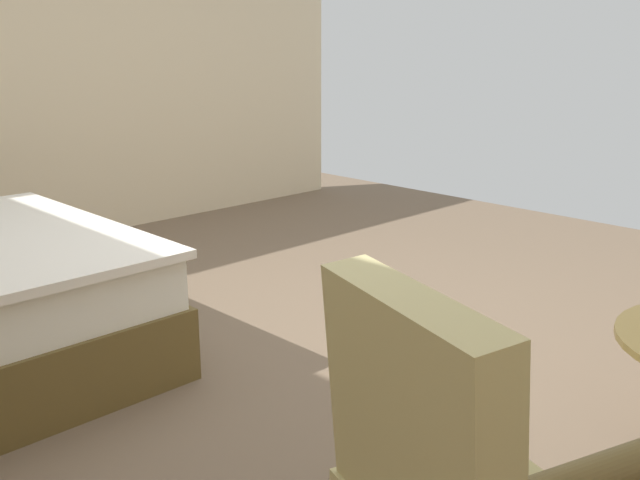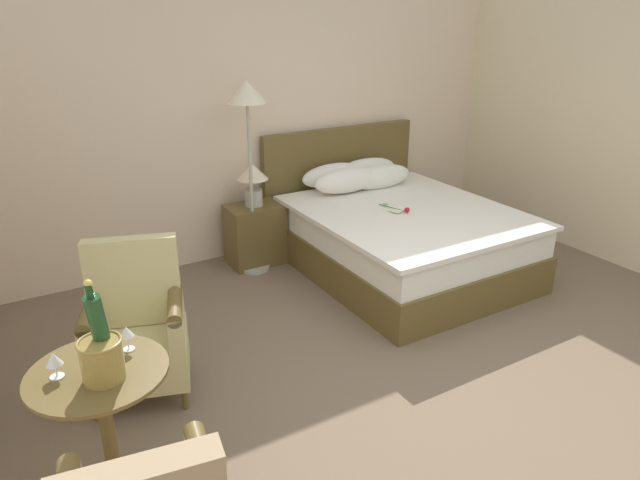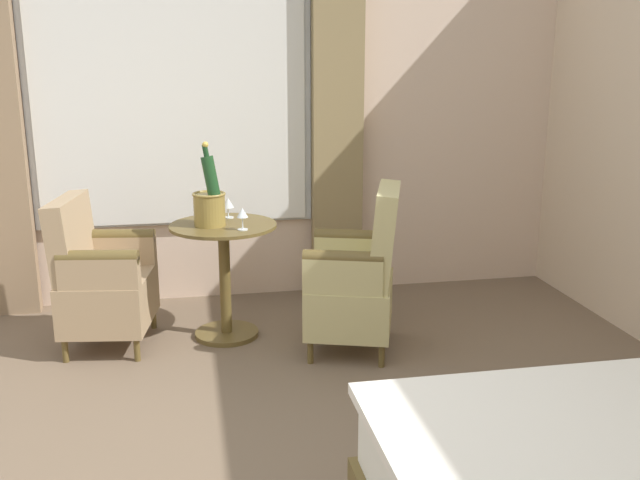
% 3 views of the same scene
% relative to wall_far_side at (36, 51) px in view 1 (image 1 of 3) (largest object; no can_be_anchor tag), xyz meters
% --- Properties ---
extents(ground_plane, '(7.13, 7.13, 0.00)m').
position_rel_wall_far_side_xyz_m(ground_plane, '(-2.86, 0.00, -1.43)').
color(ground_plane, '#735E4A').
extents(wall_far_side, '(0.12, 5.75, 2.86)m').
position_rel_wall_far_side_xyz_m(wall_far_side, '(0.00, 0.00, 0.00)').
color(wall_far_side, beige).
rests_on(wall_far_side, ground).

